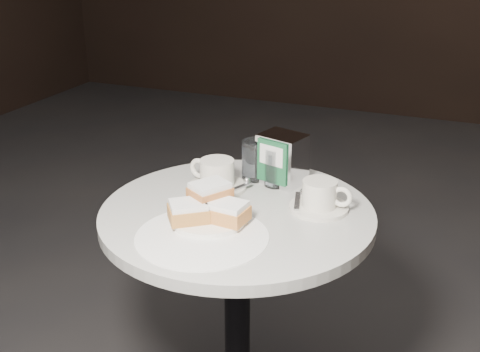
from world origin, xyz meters
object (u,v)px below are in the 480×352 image
at_px(coffee_cup_left, 217,176).
at_px(water_glass_right, 277,167).
at_px(coffee_cup_right, 320,197).
at_px(beignet_plate, 208,210).
at_px(napkin_dispenser, 282,159).
at_px(cafe_table, 237,276).
at_px(water_glass_left, 254,161).

relative_size(coffee_cup_left, water_glass_right, 1.69).
relative_size(coffee_cup_right, water_glass_right, 1.48).
bearing_deg(beignet_plate, coffee_cup_right, 36.41).
height_order(coffee_cup_left, napkin_dispenser, napkin_dispenser).
xyz_separation_m(coffee_cup_right, water_glass_right, (-0.15, 0.11, 0.02)).
bearing_deg(water_glass_right, cafe_table, -102.27).
xyz_separation_m(beignet_plate, water_glass_right, (0.08, 0.28, 0.02)).
bearing_deg(coffee_cup_right, cafe_table, -157.09).
xyz_separation_m(water_glass_left, napkin_dispenser, (0.08, 0.01, 0.02)).
distance_m(coffee_cup_left, napkin_dispenser, 0.19).
distance_m(cafe_table, water_glass_right, 0.32).
bearing_deg(water_glass_left, cafe_table, -81.22).
xyz_separation_m(cafe_table, water_glass_right, (0.04, 0.19, 0.25)).
height_order(water_glass_left, water_glass_right, water_glass_left).
bearing_deg(water_glass_left, coffee_cup_right, -28.92).
bearing_deg(beignet_plate, napkin_dispenser, 74.01).
distance_m(coffee_cup_right, water_glass_left, 0.26).
xyz_separation_m(cafe_table, coffee_cup_right, (0.19, 0.08, 0.23)).
bearing_deg(coffee_cup_right, beignet_plate, -143.19).
height_order(coffee_cup_right, napkin_dispenser, napkin_dispenser).
bearing_deg(coffee_cup_left, water_glass_left, 64.79).
bearing_deg(beignet_plate, coffee_cup_left, 108.51).
distance_m(cafe_table, coffee_cup_left, 0.28).
bearing_deg(water_glass_left, beignet_plate, -91.15).
xyz_separation_m(cafe_table, water_glass_left, (-0.03, 0.20, 0.25)).
bearing_deg(coffee_cup_left, napkin_dispenser, 45.06).
height_order(beignet_plate, coffee_cup_left, beignet_plate).
bearing_deg(napkin_dispenser, cafe_table, -86.50).
relative_size(cafe_table, water_glass_left, 6.54).
bearing_deg(coffee_cup_left, coffee_cup_right, 5.09).
bearing_deg(cafe_table, coffee_cup_left, 134.87).
relative_size(coffee_cup_left, water_glass_left, 1.62).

